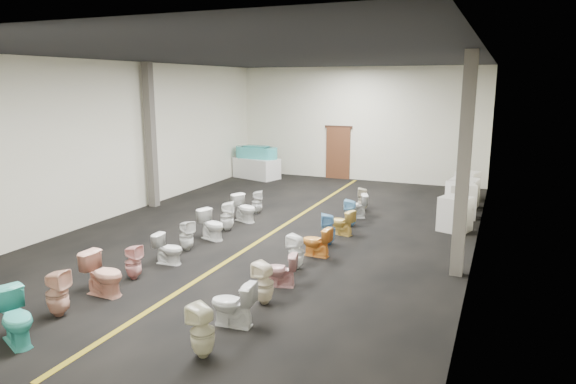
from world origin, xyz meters
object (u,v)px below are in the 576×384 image
object	(u,v)px
appliance_crate_c	(464,193)
toilet_right_8	(351,213)
toilet_right_2	(264,283)
toilet_left_2	(104,274)
toilet_right_6	(328,229)
toilet_left_4	(169,249)
toilet_right_1	(233,304)
toilet_left_1	(57,293)
toilet_left_7	(227,216)
toilet_left_9	(257,202)
toilet_right_9	(355,206)
toilet_right_0	(202,331)
toilet_left_3	(133,262)
toilet_right_5	(317,242)
appliance_crate_a	(455,214)
toilet_left_8	(245,208)
toilet_right_3	(280,270)
toilet_right_4	(296,252)
toilet_left_6	(212,225)
toilet_right_10	(363,199)
display_table	(257,168)
appliance_crate_b	(460,201)
bathtub	(256,152)
toilet_right_7	(342,222)
toilet_left_5	(187,236)
appliance_crate_d	(467,185)

from	to	relation	value
appliance_crate_c	toilet_right_8	distance (m)	4.43
toilet_right_2	toilet_left_2	bearing A→B (deg)	-58.07
toilet_right_6	toilet_right_8	distance (m)	1.78
toilet_left_2	toilet_left_4	world-z (taller)	toilet_left_2
toilet_right_1	toilet_right_2	xyz separation A→B (m)	(0.10, 0.96, 0.01)
toilet_left_1	toilet_left_7	distance (m)	5.62
toilet_left_9	toilet_right_9	world-z (taller)	toilet_right_9
toilet_right_0	toilet_left_4	bearing A→B (deg)	-120.52
toilet_left_3	toilet_right_5	bearing A→B (deg)	-49.36
appliance_crate_a	toilet_left_4	world-z (taller)	appliance_crate_a
toilet_left_7	toilet_right_6	xyz separation A→B (m)	(2.88, -0.10, -0.01)
toilet_left_4	toilet_right_1	distance (m)	3.39
toilet_left_8	appliance_crate_a	bearing A→B (deg)	-55.52
toilet_right_3	toilet_right_1	bearing A→B (deg)	-15.55
toilet_right_4	toilet_right_6	bearing A→B (deg)	-172.31
toilet_left_6	toilet_right_9	size ratio (longest dim) A/B	1.07
toilet_left_6	toilet_right_6	distance (m)	2.93
toilet_right_9	toilet_right_10	distance (m)	0.97
display_table	toilet_right_4	bearing A→B (deg)	-59.10
toilet_right_5	toilet_right_6	bearing A→B (deg)	-174.06
toilet_left_1	toilet_right_4	size ratio (longest dim) A/B	1.10
appliance_crate_b	toilet_right_2	size ratio (longest dim) A/B	1.33
bathtub	appliance_crate_a	xyz separation A→B (m)	(8.31, -4.89, -0.61)
toilet_right_6	appliance_crate_c	bearing A→B (deg)	132.31
appliance_crate_c	toilet_right_5	distance (m)	6.80
toilet_left_3	toilet_right_1	distance (m)	3.01
display_table	toilet_left_1	xyz separation A→B (m)	(2.64, -12.85, -0.01)
toilet_left_1	toilet_left_2	size ratio (longest dim) A/B	1.00
toilet_left_7	toilet_right_0	xyz separation A→B (m)	(2.90, -5.80, 0.00)
toilet_left_4	toilet_right_7	bearing A→B (deg)	-41.11
appliance_crate_c	toilet_right_5	world-z (taller)	appliance_crate_c
appliance_crate_a	toilet_right_8	distance (m)	2.76
toilet_left_8	toilet_right_1	xyz separation A→B (m)	(2.81, -5.78, -0.01)
toilet_left_3	toilet_left_9	size ratio (longest dim) A/B	1.01
toilet_left_5	toilet_left_8	xyz separation A→B (m)	(0.06, 2.83, 0.02)
appliance_crate_c	appliance_crate_b	bearing A→B (deg)	-90.00
toilet_left_2	toilet_right_7	distance (m)	6.18
toilet_left_8	toilet_right_5	world-z (taller)	toilet_left_8
toilet_left_2	toilet_right_10	distance (m)	8.65
toilet_left_1	toilet_right_7	size ratio (longest dim) A/B	1.22
toilet_left_7	toilet_right_1	bearing A→B (deg)	-171.16
toilet_right_7	toilet_right_9	size ratio (longest dim) A/B	0.94
toilet_left_7	toilet_right_10	distance (m)	4.52
display_table	toilet_left_8	world-z (taller)	display_table
display_table	appliance_crate_d	size ratio (longest dim) A/B	1.98
toilet_left_3	toilet_left_6	xyz separation A→B (m)	(0.05, 2.94, 0.02)
toilet_left_5	toilet_left_8	world-z (taller)	toilet_left_8
appliance_crate_b	toilet_right_6	xyz separation A→B (m)	(-2.73, -3.92, -0.13)
toilet_left_1	toilet_right_5	bearing A→B (deg)	-42.31
toilet_left_9	toilet_right_10	distance (m)	3.28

